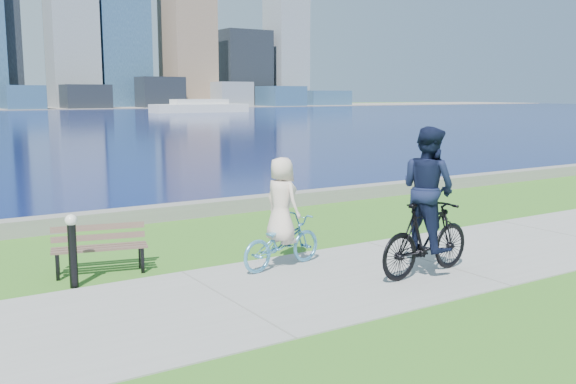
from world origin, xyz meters
The scene contains 8 objects.
ground centered at (0.00, 0.00, 0.00)m, with size 320.00×320.00×0.00m, color #306A1C.
concrete_path centered at (0.00, 0.00, 0.01)m, with size 80.00×3.50×0.02m, color gray.
seawall centered at (0.00, 6.20, 0.17)m, with size 90.00×0.50×0.35m, color slate.
ferry_far centered at (34.81, 85.13, 0.86)m, with size 15.24×4.36×2.07m.
park_bench centered at (-5.14, 2.49, 0.48)m, with size 1.61×0.87×0.79m.
bollard_lamp centered at (-5.73, 1.87, 0.66)m, with size 0.19×0.19×1.15m.
cyclist_woman centered at (-2.43, 1.09, 0.72)m, with size 0.87×1.76×1.89m.
cyclist_man centered at (-0.69, -0.57, 1.04)m, with size 0.83×2.08×2.43m.
Camera 1 is at (-8.09, -7.98, 2.97)m, focal length 40.00 mm.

